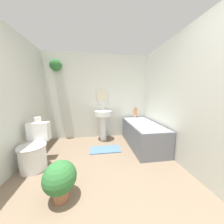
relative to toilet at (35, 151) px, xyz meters
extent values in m
cube|color=silver|center=(1.16, 1.32, 0.89)|extent=(3.00, 0.06, 2.40)
ellipsoid|color=beige|center=(1.28, 1.28, 0.94)|extent=(0.36, 0.02, 0.58)
ellipsoid|color=silver|center=(1.28, 1.27, 0.94)|extent=(0.32, 0.01, 0.54)
cylinder|color=#9E6042|center=(0.09, 1.20, 1.79)|extent=(0.13, 0.13, 0.07)
sphere|color=#2D6B33|center=(0.09, 1.20, 1.72)|extent=(0.30, 0.30, 0.30)
cube|color=silver|center=(-0.31, -0.13, 0.89)|extent=(0.06, 2.95, 2.40)
cube|color=silver|center=(2.63, -0.13, 0.89)|extent=(0.06, 2.95, 2.40)
cylinder|color=white|center=(0.00, -0.07, -0.10)|extent=(0.41, 0.41, 0.41)
cylinder|color=silver|center=(0.00, -0.07, 0.12)|extent=(0.44, 0.44, 0.02)
cube|color=white|center=(0.00, 0.22, 0.28)|extent=(0.36, 0.18, 0.35)
cylinder|color=white|center=(1.28, 1.02, 0.04)|extent=(0.18, 0.18, 0.70)
cylinder|color=white|center=(1.28, 1.02, 0.46)|extent=(0.46, 0.46, 0.13)
cylinder|color=silver|center=(1.28, 1.15, 0.58)|extent=(0.02, 0.02, 0.10)
cube|color=slate|center=(2.24, 0.53, -0.02)|extent=(0.69, 1.43, 0.58)
cube|color=white|center=(2.24, 0.53, 0.25)|extent=(0.59, 1.33, 0.04)
cylinder|color=silver|center=(2.24, 1.14, 0.31)|extent=(0.04, 0.04, 0.08)
cylinder|color=#DB6633|center=(2.27, 1.17, 0.45)|extent=(0.08, 0.08, 0.20)
cylinder|color=black|center=(2.27, 1.17, 0.56)|extent=(0.04, 0.04, 0.02)
cylinder|color=#9E6042|center=(0.64, -0.74, -0.24)|extent=(0.18, 0.18, 0.14)
sphere|color=#2D6B33|center=(0.64, -0.74, 0.00)|extent=(0.39, 0.39, 0.39)
cube|color=#4C7093|center=(1.28, 0.43, -0.30)|extent=(0.70, 0.35, 0.02)
cylinder|color=white|center=(0.00, 0.22, 0.51)|extent=(0.11, 0.11, 0.10)
camera|label=1|loc=(1.09, -2.02, 1.00)|focal=18.00mm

